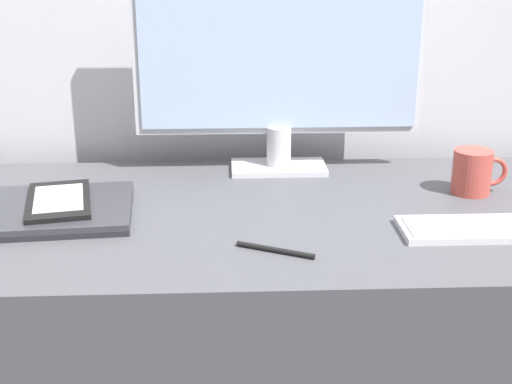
# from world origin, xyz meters

# --- Properties ---
(desk) EXTENTS (1.44, 0.63, 0.72)m
(desk) POSITION_xyz_m (0.00, 0.18, 0.36)
(desk) COLOR #4C4C51
(desk) RESTS_ON ground_plane
(monitor) EXTENTS (0.61, 0.11, 0.45)m
(monitor) POSITION_xyz_m (0.06, 0.42, 0.96)
(monitor) COLOR silver
(monitor) RESTS_ON desk
(keyboard) EXTENTS (0.28, 0.11, 0.01)m
(keyboard) POSITION_xyz_m (0.38, 0.06, 0.72)
(keyboard) COLOR silver
(keyboard) RESTS_ON desk
(laptop) EXTENTS (0.34, 0.26, 0.02)m
(laptop) POSITION_xyz_m (-0.39, 0.17, 0.73)
(laptop) COLOR #232328
(laptop) RESTS_ON desk
(ereader) EXTENTS (0.15, 0.22, 0.01)m
(ereader) POSITION_xyz_m (-0.36, 0.18, 0.74)
(ereader) COLOR black
(ereader) RESTS_ON laptop
(coffee_mug) EXTENTS (0.11, 0.08, 0.09)m
(coffee_mug) POSITION_xyz_m (0.43, 0.26, 0.76)
(coffee_mug) COLOR #B7473D
(coffee_mug) RESTS_ON desk
(pen) EXTENTS (0.12, 0.07, 0.01)m
(pen) POSITION_xyz_m (0.02, -0.01, 0.72)
(pen) COLOR black
(pen) RESTS_ON desk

